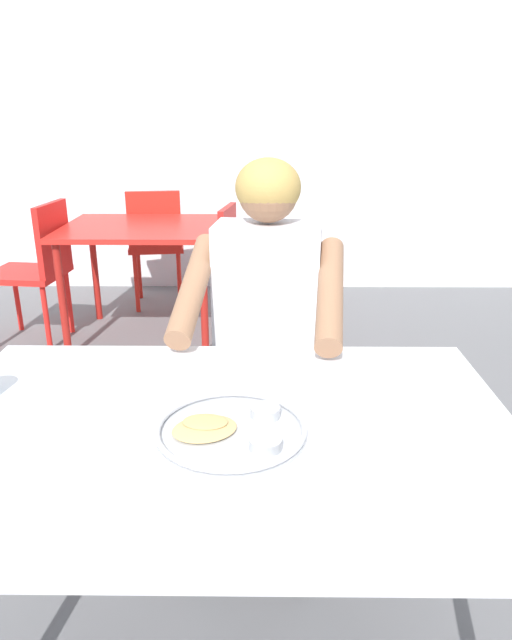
{
  "coord_description": "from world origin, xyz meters",
  "views": [
    {
      "loc": [
        0.03,
        -1.05,
        1.4
      ],
      "look_at": [
        0.02,
        0.29,
        0.9
      ],
      "focal_mm": 32.34,
      "sensor_mm": 36.0,
      "label": 1
    }
  ],
  "objects_px": {
    "chair_red_right": "(245,264)",
    "table_foreground": "(222,452)",
    "chair_foreground": "(269,367)",
    "table_background_red": "(141,239)",
    "chair_red_left": "(38,264)",
    "chair_red_far": "(156,240)",
    "diner_foreground": "(264,323)",
    "thali_tray": "(232,429)"
  },
  "relations": [
    {
      "from": "chair_red_right",
      "to": "table_foreground",
      "type": "bearing_deg",
      "value": -89.59
    },
    {
      "from": "table_foreground",
      "to": "chair_foreground",
      "type": "xyz_separation_m",
      "value": [
        0.12,
        0.86,
        -0.19
      ]
    },
    {
      "from": "table_background_red",
      "to": "chair_red_left",
      "type": "height_order",
      "value": "chair_red_left"
    },
    {
      "from": "chair_red_left",
      "to": "chair_red_far",
      "type": "distance_m",
      "value": 0.9
    },
    {
      "from": "table_background_red",
      "to": "diner_foreground",
      "type": "bearing_deg",
      "value": -66.81
    },
    {
      "from": "thali_tray",
      "to": "table_background_red",
      "type": "relative_size",
      "value": 0.34
    },
    {
      "from": "thali_tray",
      "to": "chair_foreground",
      "type": "bearing_deg",
      "value": 84.26
    },
    {
      "from": "table_background_red",
      "to": "chair_red_left",
      "type": "distance_m",
      "value": 0.65
    },
    {
      "from": "chair_foreground",
      "to": "table_background_red",
      "type": "bearing_deg",
      "value": 116.67
    },
    {
      "from": "thali_tray",
      "to": "diner_foreground",
      "type": "bearing_deg",
      "value": 84.07
    },
    {
      "from": "chair_foreground",
      "to": "chair_red_left",
      "type": "bearing_deg",
      "value": 133.8
    },
    {
      "from": "thali_tray",
      "to": "chair_red_left",
      "type": "distance_m",
      "value": 2.7
    },
    {
      "from": "chair_red_far",
      "to": "chair_foreground",
      "type": "bearing_deg",
      "value": -69.62
    },
    {
      "from": "chair_foreground",
      "to": "diner_foreground",
      "type": "relative_size",
      "value": 0.66
    },
    {
      "from": "diner_foreground",
      "to": "chair_red_left",
      "type": "height_order",
      "value": "diner_foreground"
    },
    {
      "from": "diner_foreground",
      "to": "chair_red_left",
      "type": "distance_m",
      "value": 2.18
    },
    {
      "from": "chair_red_left",
      "to": "chair_red_far",
      "type": "relative_size",
      "value": 1.01
    },
    {
      "from": "table_foreground",
      "to": "chair_red_right",
      "type": "bearing_deg",
      "value": 90.41
    },
    {
      "from": "table_foreground",
      "to": "chair_foreground",
      "type": "height_order",
      "value": "chair_foreground"
    },
    {
      "from": "chair_foreground",
      "to": "table_background_red",
      "type": "distance_m",
      "value": 1.71
    },
    {
      "from": "chair_foreground",
      "to": "chair_red_far",
      "type": "bearing_deg",
      "value": 110.38
    },
    {
      "from": "table_background_red",
      "to": "chair_red_left",
      "type": "xyz_separation_m",
      "value": [
        -0.63,
        -0.07,
        -0.14
      ]
    },
    {
      "from": "table_foreground",
      "to": "diner_foreground",
      "type": "height_order",
      "value": "diner_foreground"
    },
    {
      "from": "table_foreground",
      "to": "chair_red_right",
      "type": "relative_size",
      "value": 1.55
    },
    {
      "from": "chair_red_left",
      "to": "chair_red_far",
      "type": "xyz_separation_m",
      "value": [
        0.61,
        0.66,
        0.0
      ]
    },
    {
      "from": "thali_tray",
      "to": "chair_red_right",
      "type": "distance_m",
      "value": 2.46
    },
    {
      "from": "chair_red_right",
      "to": "thali_tray",
      "type": "bearing_deg",
      "value": -89.0
    },
    {
      "from": "thali_tray",
      "to": "chair_red_left",
      "type": "relative_size",
      "value": 0.37
    },
    {
      "from": "table_foreground",
      "to": "chair_foreground",
      "type": "distance_m",
      "value": 0.88
    },
    {
      "from": "chair_red_left",
      "to": "table_background_red",
      "type": "bearing_deg",
      "value": 6.2
    },
    {
      "from": "chair_foreground",
      "to": "chair_red_left",
      "type": "height_order",
      "value": "chair_red_left"
    },
    {
      "from": "table_foreground",
      "to": "chair_red_far",
      "type": "height_order",
      "value": "chair_red_far"
    },
    {
      "from": "chair_red_far",
      "to": "chair_red_left",
      "type": "bearing_deg",
      "value": -132.46
    },
    {
      "from": "chair_foreground",
      "to": "diner_foreground",
      "type": "bearing_deg",
      "value": -95.14
    },
    {
      "from": "table_background_red",
      "to": "chair_red_left",
      "type": "relative_size",
      "value": 1.07
    },
    {
      "from": "chair_red_right",
      "to": "chair_foreground",
      "type": "bearing_deg",
      "value": -85.13
    },
    {
      "from": "table_foreground",
      "to": "thali_tray",
      "type": "distance_m",
      "value": 0.09
    },
    {
      "from": "diner_foreground",
      "to": "thali_tray",
      "type": "bearing_deg",
      "value": -95.93
    },
    {
      "from": "thali_tray",
      "to": "chair_foreground",
      "type": "xyz_separation_m",
      "value": [
        0.09,
        0.89,
        -0.27
      ]
    },
    {
      "from": "chair_red_left",
      "to": "diner_foreground",
      "type": "bearing_deg",
      "value": -50.56
    },
    {
      "from": "table_foreground",
      "to": "chair_red_far",
      "type": "xyz_separation_m",
      "value": [
        -0.67,
        2.97,
        -0.18
      ]
    },
    {
      "from": "table_background_red",
      "to": "chair_red_left",
      "type": "bearing_deg",
      "value": -173.8
    }
  ]
}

